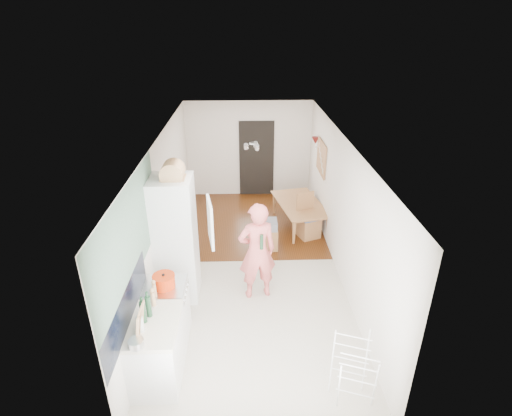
{
  "coord_description": "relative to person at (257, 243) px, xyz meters",
  "views": [
    {
      "loc": [
        -0.15,
        -6.44,
        4.35
      ],
      "look_at": [
        0.07,
        0.2,
        1.16
      ],
      "focal_mm": 28.0,
      "sensor_mm": 36.0,
      "label": 1
    }
  ],
  "objects": [
    {
      "name": "wall_sconce",
      "position": [
        1.48,
        3.4,
        0.72
      ],
      "size": [
        0.18,
        0.18,
        0.16
      ],
      "primitive_type": "cone",
      "color": "maroon",
      "rests_on": "room_shell"
    },
    {
      "name": "person",
      "position": [
        0.0,
        0.0,
        0.0
      ],
      "size": [
        0.83,
        0.63,
        2.05
      ],
      "primitive_type": "imported",
      "rotation": [
        0.0,
        0.0,
        3.34
      ],
      "color": "#DD615F",
      "rests_on": "floor"
    },
    {
      "name": "dining_table",
      "position": [
        1.08,
        2.48,
        -0.78
      ],
      "size": [
        1.05,
        1.54,
        0.49
      ],
      "primitive_type": "imported",
      "rotation": [
        0.0,
        0.0,
        1.77
      ],
      "color": "#9E6A3E",
      "rests_on": "floor"
    },
    {
      "name": "drying_rack",
      "position": [
        1.09,
        -2.13,
        -0.58
      ],
      "size": [
        0.56,
        0.54,
        0.88
      ],
      "primitive_type": null,
      "rotation": [
        0.0,
        0.0,
        -0.34
      ],
      "color": "white",
      "rests_on": "floor"
    },
    {
      "name": "bottle_b",
      "position": [
        -1.42,
        -1.57,
        0.04
      ],
      "size": [
        0.08,
        0.08,
        0.3
      ],
      "primitive_type": "cylinder",
      "rotation": [
        0.0,
        0.0,
        -0.23
      ],
      "color": "#1C3E24",
      "rests_on": "worktop"
    },
    {
      "name": "wood_floor_overlay",
      "position": [
        -0.06,
        2.7,
        -1.02
      ],
      "size": [
        3.2,
        3.3,
        0.01
      ],
      "primitive_type": "cube",
      "color": "#50240D",
      "rests_on": "room_shell"
    },
    {
      "name": "tile_splashback",
      "position": [
        -1.64,
        -1.7,
        0.12
      ],
      "size": [
        0.02,
        1.9,
        0.5
      ],
      "primitive_type": "cube",
      "color": "black",
      "rests_on": "room_shell"
    },
    {
      "name": "pepper_mill_back",
      "position": [
        -1.43,
        -1.17,
        -0.01
      ],
      "size": [
        0.06,
        0.06,
        0.2
      ],
      "primitive_type": "cylinder",
      "rotation": [
        0.0,
        0.0,
        0.12
      ],
      "color": "tan",
      "rests_on": "worktop"
    },
    {
      "name": "fridge_interior",
      "position": [
        -1.02,
        0.07,
        0.52
      ],
      "size": [
        0.02,
        0.52,
        0.66
      ],
      "primitive_type": "cube",
      "color": "white",
      "rests_on": "room_shell"
    },
    {
      "name": "cooker_top",
      "position": [
        -1.36,
        -0.95,
        -0.13
      ],
      "size": [
        0.6,
        0.6,
        0.04
      ],
      "primitive_type": "cube",
      "color": "silver",
      "rests_on": "room_shell"
    },
    {
      "name": "worktop",
      "position": [
        -1.36,
        -1.7,
        -0.14
      ],
      "size": [
        0.62,
        0.92,
        0.06
      ],
      "primitive_type": "cube",
      "color": "beige",
      "rests_on": "room_shell"
    },
    {
      "name": "pepper_mill_front",
      "position": [
        -1.41,
        -1.37,
        0.0
      ],
      "size": [
        0.06,
        0.06,
        0.21
      ],
      "primitive_type": "cylinder",
      "rotation": [
        0.0,
        0.0,
        -0.0
      ],
      "color": "tan",
      "rests_on": "worktop"
    },
    {
      "name": "bottle_c",
      "position": [
        -1.47,
        -1.84,
        0.0
      ],
      "size": [
        0.1,
        0.1,
        0.21
      ],
      "primitive_type": "cylinder",
      "rotation": [
        0.0,
        0.0,
        0.18
      ],
      "color": "silver",
      "rests_on": "worktop"
    },
    {
      "name": "steel_pan",
      "position": [
        -1.47,
        -2.09,
        -0.06
      ],
      "size": [
        0.21,
        0.21,
        0.09
      ],
      "primitive_type": "cylinder",
      "rotation": [
        0.0,
        0.0,
        0.17
      ],
      "color": "silver",
      "rests_on": "worktop"
    },
    {
      "name": "chopping_boards",
      "position": [
        -1.46,
        -1.86,
        0.07
      ],
      "size": [
        0.12,
        0.26,
        0.35
      ],
      "primitive_type": null,
      "rotation": [
        0.0,
        0.0,
        0.33
      ],
      "color": "tan",
      "rests_on": "worktop"
    },
    {
      "name": "fridge_door",
      "position": [
        -0.72,
        -0.23,
        0.52
      ],
      "size": [
        0.14,
        0.56,
        0.7
      ],
      "primitive_type": "cube",
      "rotation": [
        0.0,
        0.0,
        -1.4
      ],
      "color": "white",
      "rests_on": "room_shell"
    },
    {
      "name": "held_bottle",
      "position": [
        0.06,
        -0.16,
        0.11
      ],
      "size": [
        0.06,
        0.06,
        0.26
      ],
      "primitive_type": "cylinder",
      "color": "#1C3E24",
      "rests_on": "person"
    },
    {
      "name": "sage_wall_panel",
      "position": [
        -1.65,
        -1.15,
        0.82
      ],
      "size": [
        0.02,
        3.0,
        1.3
      ],
      "primitive_type": "cube",
      "color": "gray",
      "rests_on": "room_shell"
    },
    {
      "name": "range_cooker",
      "position": [
        -1.36,
        -0.95,
        -0.59
      ],
      "size": [
        0.6,
        0.6,
        0.88
      ],
      "primitive_type": "cube",
      "color": "white",
      "rests_on": "room_shell"
    },
    {
      "name": "pinboard_frame",
      "position": [
        1.51,
        2.75,
        0.52
      ],
      "size": [
        0.0,
        0.94,
        0.74
      ],
      "primitive_type": "cube",
      "color": "#9E6A3E",
      "rests_on": "room_shell"
    },
    {
      "name": "bottle_a",
      "position": [
        -1.47,
        -1.68,
        0.05
      ],
      "size": [
        0.09,
        0.09,
        0.3
      ],
      "primitive_type": "cylinder",
      "rotation": [
        0.0,
        0.0,
        0.28
      ],
      "color": "#1C3E24",
      "rests_on": "worktop"
    },
    {
      "name": "stool",
      "position": [
        0.29,
        1.52,
        -0.79
      ],
      "size": [
        0.36,
        0.36,
        0.46
      ],
      "primitive_type": null,
      "rotation": [
        0.0,
        0.0,
        0.02
      ],
      "color": "#9E6A3E",
      "rests_on": "floor"
    },
    {
      "name": "room_shell",
      "position": [
        -0.06,
        0.85,
        0.22
      ],
      "size": [
        3.2,
        7.0,
        2.5
      ],
      "primitive_type": null,
      "color": "silver",
      "rests_on": "ground"
    },
    {
      "name": "base_cabinet",
      "position": [
        -1.36,
        -1.7,
        -0.6
      ],
      "size": [
        0.6,
        0.9,
        0.86
      ],
      "primitive_type": "cube",
      "color": "white",
      "rests_on": "room_shell"
    },
    {
      "name": "dining_chair",
      "position": [
        1.19,
        1.98,
        -0.54
      ],
      "size": [
        0.53,
        0.53,
        0.98
      ],
      "primitive_type": null,
      "rotation": [
        0.0,
        0.0,
        0.37
      ],
      "color": "#9E6A3E",
      "rests_on": "floor"
    },
    {
      "name": "floor",
      "position": [
        -0.06,
        0.85,
        -1.03
      ],
      "size": [
        3.2,
        7.0,
        0.01
      ],
      "primitive_type": "cube",
      "color": "#C0B2A3",
      "rests_on": "ground"
    },
    {
      "name": "grey_drape",
      "position": [
        0.27,
        1.54,
        -0.48
      ],
      "size": [
        0.38,
        0.38,
        0.17
      ],
      "primitive_type": "cube",
      "rotation": [
        0.0,
        0.0,
        -0.01
      ],
      "color": "gray",
      "rests_on": "stool"
    },
    {
      "name": "pinboard",
      "position": [
        1.52,
        2.75,
        0.52
      ],
      "size": [
        0.03,
        0.9,
        0.7
      ],
      "primitive_type": "cube",
      "color": "tan",
      "rests_on": "room_shell"
    },
    {
      "name": "red_casserole",
      "position": [
        -1.34,
        -0.96,
        -0.01
      ],
      "size": [
        0.33,
        0.33,
        0.19
      ],
      "primitive_type": "cylinder",
      "rotation": [
        0.0,
        0.0,
        -0.04
      ],
      "color": "red",
      "rests_on": "cooker_top"
    },
    {
      "name": "bread_bin",
      "position": [
        -1.27,
        0.07,
        1.22
      ],
      "size": [
        0.41,
        0.4,
        0.19
      ],
      "primitive_type": null,
      "rotation": [
        0.0,
        0.0,
        -0.15
      ],
      "color": "tan",
      "rests_on": "fridge_housing"
    },
    {
      "name": "doorway_recess",
      "position": [
        0.14,
        4.33,
        -0.03
      ],
      "size": [
        0.9,
        0.04,
        2.0
      ],
      "primitive_type": "cube",
      "color": "black",
      "rests_on": "room_shell"
    },
    {
      "name": "fridge_housing",
      "position": [
        -1.33,
        0.07,
        0.05
      ],
      "size": [
        0.66,
        0.66,
        2.15
      ],
      "primitive_type": "cube",
      "color": "white",
      "rests_on": "room_shell"
    }
  ]
}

